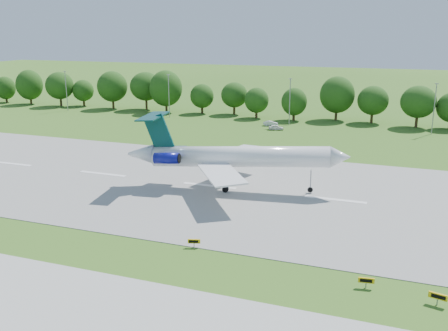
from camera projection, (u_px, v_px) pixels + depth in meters
The scene contains 10 objects.
ground at pixel (301, 276), 50.89m from camera, with size 600.00×600.00×0.00m, color #2E5716.
runway at pixel (335, 200), 73.54m from camera, with size 400.00×45.00×0.08m, color gray.
tree_line at pixel (372, 100), 132.66m from camera, with size 288.40×8.40×10.40m.
light_poles at pixel (359, 104), 124.38m from camera, with size 175.90×0.25×12.19m.
airliner at pixel (228, 156), 77.39m from camera, with size 35.06×25.26×11.63m.
taxi_sign_left at pixel (194, 241), 57.34m from camera, with size 1.43×0.58×1.02m.
taxi_sign_centre at pixel (438, 296), 45.29m from camera, with size 1.65×0.58×1.16m.
taxi_sign_right at pixel (366, 281), 48.29m from camera, with size 1.55×0.39×1.08m.
service_vehicle_a at pixel (271, 123), 130.56m from camera, with size 1.34×3.84×1.27m, color silver.
service_vehicle_b at pixel (276, 127), 125.07m from camera, with size 1.53×3.80×1.29m, color silver.
Camera 1 is at (8.41, -46.05, 24.24)m, focal length 40.00 mm.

